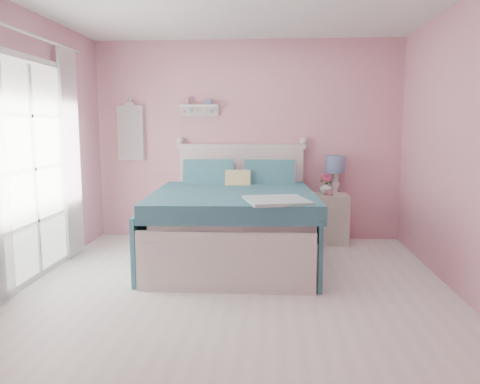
# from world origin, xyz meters

# --- Properties ---
(floor) EXTENTS (4.50, 4.50, 0.00)m
(floor) POSITION_xyz_m (0.00, 0.00, 0.00)
(floor) COLOR white
(floor) RESTS_ON ground
(room_shell) EXTENTS (4.50, 4.50, 4.50)m
(room_shell) POSITION_xyz_m (0.00, 0.00, 1.58)
(room_shell) COLOR pink
(room_shell) RESTS_ON floor
(bed) EXTENTS (1.80, 2.21, 1.26)m
(bed) POSITION_xyz_m (-0.07, 1.16, 0.42)
(bed) COLOR silver
(bed) RESTS_ON floor
(nightstand) EXTENTS (0.44, 0.43, 0.63)m
(nightstand) POSITION_xyz_m (1.08, 2.01, 0.32)
(nightstand) COLOR beige
(nightstand) RESTS_ON floor
(table_lamp) EXTENTS (0.24, 0.24, 0.49)m
(table_lamp) POSITION_xyz_m (1.14, 2.10, 0.97)
(table_lamp) COLOR white
(table_lamp) RESTS_ON nightstand
(vase) EXTENTS (0.19, 0.19, 0.17)m
(vase) POSITION_xyz_m (1.02, 2.00, 0.72)
(vase) COLOR white
(vase) RESTS_ON nightstand
(teacup) EXTENTS (0.11, 0.11, 0.08)m
(teacup) POSITION_xyz_m (1.04, 1.90, 0.67)
(teacup) COLOR tan
(teacup) RESTS_ON nightstand
(roses) EXTENTS (0.14, 0.11, 0.12)m
(roses) POSITION_xyz_m (1.02, 1.99, 0.84)
(roses) COLOR #DD4B7A
(roses) RESTS_ON vase
(wall_shelf) EXTENTS (0.50, 0.15, 0.25)m
(wall_shelf) POSITION_xyz_m (-0.63, 2.19, 1.73)
(wall_shelf) COLOR silver
(wall_shelf) RESTS_ON room_shell
(hanging_dress) EXTENTS (0.34, 0.03, 0.72)m
(hanging_dress) POSITION_xyz_m (-1.55, 2.18, 1.40)
(hanging_dress) COLOR white
(hanging_dress) RESTS_ON room_shell
(french_door) EXTENTS (0.04, 1.32, 2.16)m
(french_door) POSITION_xyz_m (-1.97, 0.40, 1.07)
(french_door) COLOR silver
(french_door) RESTS_ON floor
(curtain_far) EXTENTS (0.04, 0.40, 2.32)m
(curtain_far) POSITION_xyz_m (-1.92, 1.14, 1.18)
(curtain_far) COLOR white
(curtain_far) RESTS_ON floor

